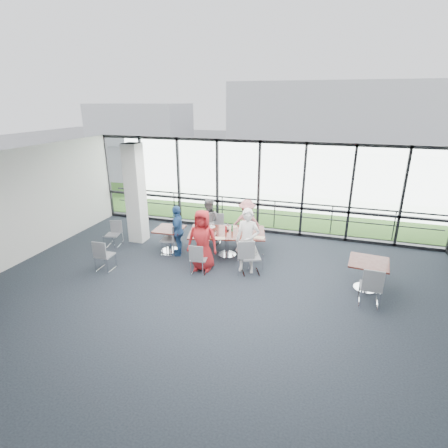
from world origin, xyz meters
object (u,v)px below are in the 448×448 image
(side_table_left, at_px, (169,232))
(chair_main_fr, at_px, (245,229))
(chair_spare_la, at_px, (105,255))
(structural_column, at_px, (136,194))
(diner_near_left, at_px, (202,240))
(side_table_right, at_px, (368,266))
(chair_main_nl, at_px, (199,258))
(chair_main_end, at_px, (170,239))
(main_table, at_px, (227,235))
(chair_spare_lb, at_px, (113,235))
(chair_spare_r, at_px, (371,286))
(diner_end, at_px, (178,230))
(diner_far_right, at_px, (247,222))
(chair_main_nr, at_px, (251,257))
(diner_near_right, at_px, (247,241))
(diner_far_left, at_px, (208,221))
(chair_main_fl, at_px, (215,229))

(side_table_left, height_order, chair_main_fr, chair_main_fr)
(side_table_left, height_order, chair_spare_la, chair_spare_la)
(structural_column, bearing_deg, diner_near_left, -25.58)
(side_table_right, bearing_deg, chair_main_nl, -174.45)
(chair_main_end, bearing_deg, main_table, 96.82)
(diner_near_left, bearing_deg, chair_main_nl, -96.73)
(diner_near_left, height_order, chair_main_end, diner_near_left)
(structural_column, relative_size, side_table_left, 3.61)
(side_table_right, distance_m, chair_main_nl, 4.29)
(diner_near_left, xyz_separation_m, chair_main_end, (-1.32, 0.66, -0.39))
(side_table_left, xyz_separation_m, chair_spare_la, (-1.15, -1.67, -0.19))
(structural_column, relative_size, chair_main_fr, 3.77)
(chair_spare_lb, bearing_deg, chair_main_fr, -170.78)
(chair_spare_lb, bearing_deg, chair_spare_r, 157.30)
(chair_main_nl, height_order, chair_spare_la, chair_spare_la)
(main_table, bearing_deg, diner_end, -178.28)
(diner_far_right, bearing_deg, chair_main_nr, 98.19)
(side_table_right, xyz_separation_m, chair_spare_r, (0.02, -0.74, -0.17))
(diner_far_right, bearing_deg, chair_main_end, 25.67)
(diner_near_right, bearing_deg, chair_spare_lb, 175.10)
(chair_spare_la, bearing_deg, side_table_right, 7.02)
(structural_column, height_order, diner_far_right, structural_column)
(structural_column, relative_size, chair_main_nr, 3.31)
(diner_end, bearing_deg, chair_main_nr, 59.78)
(chair_main_nr, xyz_separation_m, chair_main_fr, (-0.70, 2.15, -0.06))
(side_table_left, xyz_separation_m, diner_far_left, (0.92, 0.97, 0.13))
(diner_near_left, bearing_deg, chair_main_end, 148.86)
(diner_near_right, height_order, diner_end, diner_near_right)
(diner_near_left, height_order, chair_spare_la, diner_near_left)
(chair_main_end, bearing_deg, side_table_left, -161.79)
(side_table_right, bearing_deg, chair_spare_r, -88.55)
(chair_main_fr, height_order, chair_spare_r, chair_spare_r)
(side_table_left, relative_size, diner_end, 0.57)
(diner_end, relative_size, chair_main_fl, 1.73)
(diner_near_right, distance_m, diner_far_right, 1.90)
(diner_near_left, distance_m, diner_far_right, 2.20)
(diner_near_left, bearing_deg, chair_main_fr, 69.95)
(chair_main_nl, bearing_deg, chair_main_fl, 91.19)
(structural_column, height_order, chair_main_nr, structural_column)
(chair_main_nr, bearing_deg, main_table, 111.91)
(structural_column, relative_size, diner_end, 2.07)
(side_table_left, bearing_deg, diner_end, -21.54)
(main_table, relative_size, chair_spare_la, 2.80)
(chair_main_nl, bearing_deg, chair_main_end, 139.21)
(chair_main_nr, bearing_deg, chair_main_fr, 84.35)
(side_table_left, distance_m, chair_main_fl, 1.60)
(diner_far_left, height_order, chair_spare_lb, diner_far_left)
(diner_far_right, bearing_deg, chair_spare_lb, 11.15)
(chair_spare_lb, bearing_deg, structural_column, -138.54)
(structural_column, distance_m, chair_spare_la, 2.50)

